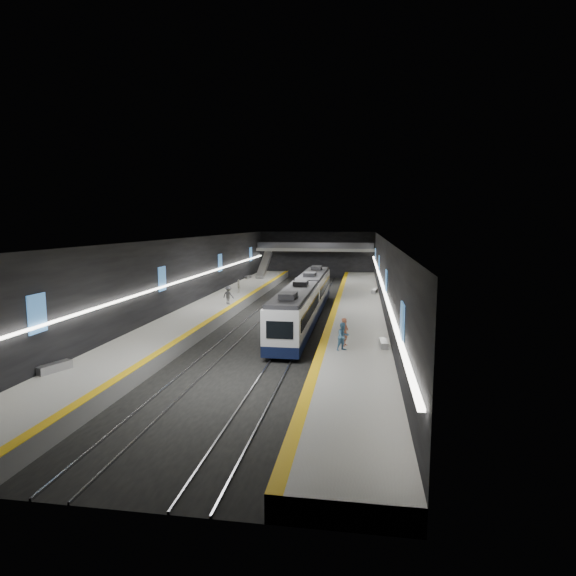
% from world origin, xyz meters
% --- Properties ---
extents(ground, '(70.00, 70.00, 0.00)m').
position_xyz_m(ground, '(0.00, 0.00, 0.00)').
color(ground, black).
rests_on(ground, ground).
extents(ceiling, '(20.00, 70.00, 0.04)m').
position_xyz_m(ceiling, '(0.00, 0.00, 8.00)').
color(ceiling, beige).
rests_on(ceiling, wall_left).
extents(wall_left, '(0.04, 70.00, 8.00)m').
position_xyz_m(wall_left, '(-10.00, 0.00, 4.00)').
color(wall_left, black).
rests_on(wall_left, ground).
extents(wall_right, '(0.04, 70.00, 8.00)m').
position_xyz_m(wall_right, '(10.00, 0.00, 4.00)').
color(wall_right, black).
rests_on(wall_right, ground).
extents(wall_back, '(20.00, 0.04, 8.00)m').
position_xyz_m(wall_back, '(0.00, 35.00, 4.00)').
color(wall_back, black).
rests_on(wall_back, ground).
extents(wall_front, '(20.00, 0.04, 8.00)m').
position_xyz_m(wall_front, '(0.00, -35.00, 4.00)').
color(wall_front, black).
rests_on(wall_front, ground).
extents(platform_left, '(5.00, 70.00, 1.00)m').
position_xyz_m(platform_left, '(-7.50, 0.00, 0.50)').
color(platform_left, slate).
rests_on(platform_left, ground).
extents(tile_surface_left, '(5.00, 70.00, 0.02)m').
position_xyz_m(tile_surface_left, '(-7.50, 0.00, 1.01)').
color(tile_surface_left, '#A6A7A2').
rests_on(tile_surface_left, platform_left).
extents(tactile_strip_left, '(0.60, 70.00, 0.02)m').
position_xyz_m(tactile_strip_left, '(-5.30, 0.00, 1.02)').
color(tactile_strip_left, yellow).
rests_on(tactile_strip_left, platform_left).
extents(platform_right, '(5.00, 70.00, 1.00)m').
position_xyz_m(platform_right, '(7.50, 0.00, 0.50)').
color(platform_right, slate).
rests_on(platform_right, ground).
extents(tile_surface_right, '(5.00, 70.00, 0.02)m').
position_xyz_m(tile_surface_right, '(7.50, 0.00, 1.01)').
color(tile_surface_right, '#A6A7A2').
rests_on(tile_surface_right, platform_right).
extents(tactile_strip_right, '(0.60, 70.00, 0.02)m').
position_xyz_m(tactile_strip_right, '(5.30, 0.00, 1.02)').
color(tactile_strip_right, yellow).
rests_on(tactile_strip_right, platform_right).
extents(rails, '(6.52, 70.00, 0.12)m').
position_xyz_m(rails, '(-0.00, 0.00, 0.06)').
color(rails, gray).
rests_on(rails, ground).
extents(train, '(2.69, 30.04, 3.60)m').
position_xyz_m(train, '(2.50, -2.61, 2.20)').
color(train, black).
rests_on(train, ground).
extents(ad_posters, '(19.94, 53.50, 2.20)m').
position_xyz_m(ad_posters, '(-0.00, 1.00, 4.50)').
color(ad_posters, '#3B71B1').
rests_on(ad_posters, wall_left).
extents(cove_light_left, '(0.25, 68.60, 0.12)m').
position_xyz_m(cove_light_left, '(-9.80, 0.00, 3.80)').
color(cove_light_left, white).
rests_on(cove_light_left, wall_left).
extents(cove_light_right, '(0.25, 68.60, 0.12)m').
position_xyz_m(cove_light_right, '(9.80, 0.00, 3.80)').
color(cove_light_right, white).
rests_on(cove_light_right, wall_right).
extents(mezzanine_bridge, '(20.00, 3.00, 1.50)m').
position_xyz_m(mezzanine_bridge, '(0.00, 32.93, 5.04)').
color(mezzanine_bridge, gray).
rests_on(mezzanine_bridge, wall_left).
extents(escalator, '(1.20, 7.50, 3.92)m').
position_xyz_m(escalator, '(-7.50, 26.00, 2.90)').
color(escalator, '#99999E').
rests_on(escalator, platform_left).
extents(bench_left_near, '(1.24, 2.11, 0.50)m').
position_xyz_m(bench_left_near, '(-9.50, -24.43, 1.25)').
color(bench_left_near, '#99999E').
rests_on(bench_left_near, platform_left).
extents(bench_left_far, '(0.66, 1.74, 0.41)m').
position_xyz_m(bench_left_far, '(-9.50, 23.20, 1.21)').
color(bench_left_far, '#99999E').
rests_on(bench_left_far, platform_left).
extents(bench_right_near, '(0.62, 1.86, 0.45)m').
position_xyz_m(bench_right_near, '(9.49, -15.76, 1.22)').
color(bench_right_near, '#99999E').
rests_on(bench_right_near, platform_right).
extents(bench_right_far, '(0.85, 1.92, 0.45)m').
position_xyz_m(bench_right_far, '(9.50, 10.44, 1.23)').
color(bench_right_far, '#99999E').
rests_on(bench_right_far, platform_right).
extents(passenger_right_a, '(0.67, 0.82, 1.96)m').
position_xyz_m(passenger_right_a, '(6.82, -15.99, 1.98)').
color(passenger_right_a, '#A95B3F').
rests_on(passenger_right_a, platform_right).
extents(passenger_right_b, '(1.17, 1.15, 1.90)m').
position_xyz_m(passenger_right_b, '(6.75, -17.26, 1.95)').
color(passenger_right_b, teal).
rests_on(passenger_right_b, platform_right).
extents(passenger_left_a, '(0.45, 0.96, 1.59)m').
position_xyz_m(passenger_left_a, '(-7.04, 8.09, 1.80)').
color(passenger_left_a, '#BBBAAB').
rests_on(passenger_left_a, platform_left).
extents(passenger_left_b, '(1.43, 1.09, 1.95)m').
position_xyz_m(passenger_left_b, '(-5.91, -0.52, 1.98)').
color(passenger_left_b, '#3D3F45').
rests_on(passenger_left_b, platform_left).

